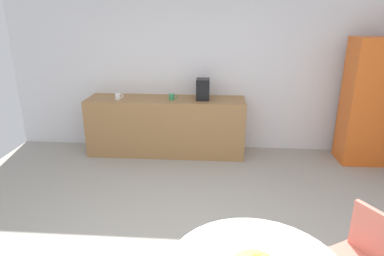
% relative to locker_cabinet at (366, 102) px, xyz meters
% --- Properties ---
extents(wall_back, '(6.00, 0.10, 2.60)m').
position_rel_locker_cabinet_xyz_m(wall_back, '(-2.55, 0.45, 0.37)').
color(wall_back, silver).
rests_on(wall_back, ground_plane).
extents(counter_block, '(2.47, 0.60, 0.90)m').
position_rel_locker_cabinet_xyz_m(counter_block, '(-2.98, 0.10, -0.48)').
color(counter_block, '#9E7042').
rests_on(counter_block, ground_plane).
extents(locker_cabinet, '(0.60, 0.50, 1.85)m').
position_rel_locker_cabinet_xyz_m(locker_cabinet, '(0.00, 0.00, 0.00)').
color(locker_cabinet, orange).
rests_on(locker_cabinet, ground_plane).
extents(chair_coral, '(0.57, 0.57, 0.83)m').
position_rel_locker_cabinet_xyz_m(chair_coral, '(-1.10, -2.84, -0.40)').
color(chair_coral, silver).
rests_on(chair_coral, ground_plane).
extents(mug_white, '(0.13, 0.08, 0.09)m').
position_rel_locker_cabinet_xyz_m(mug_white, '(-3.71, 0.00, 0.02)').
color(mug_white, white).
rests_on(mug_white, counter_block).
extents(mug_green, '(0.13, 0.08, 0.09)m').
position_rel_locker_cabinet_xyz_m(mug_green, '(-2.88, 0.03, 0.02)').
color(mug_green, '#338C59').
rests_on(mug_green, counter_block).
extents(coffee_maker, '(0.20, 0.24, 0.32)m').
position_rel_locker_cabinet_xyz_m(coffee_maker, '(-2.40, 0.10, 0.13)').
color(coffee_maker, black).
rests_on(coffee_maker, counter_block).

